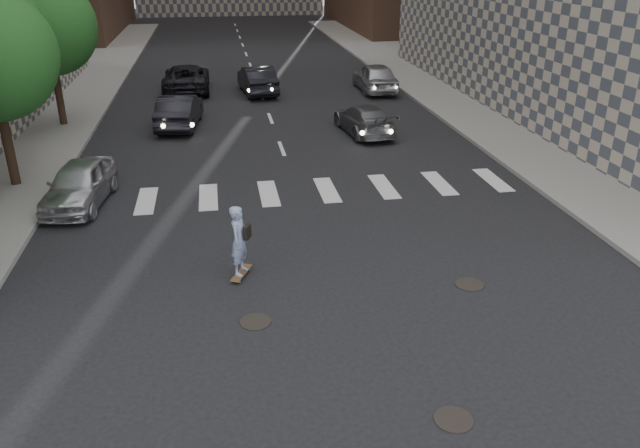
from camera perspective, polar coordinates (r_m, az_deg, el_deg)
The scene contains 13 objects.
ground at distance 13.26m, azimuth 3.28°, elevation -10.94°, with size 160.00×160.00×0.00m, color black.
sidewalk_right at distance 35.79m, azimuth 19.48°, elevation 10.56°, with size 13.00×80.00×0.15m, color gray.
tree_c at distance 30.65m, azimuth -23.58°, elevation 16.63°, with size 4.20×4.20×6.60m.
manhole_a at distance 11.68m, azimuth 12.10°, elevation -17.07°, with size 0.70×0.70×0.02m, color black.
manhole_b at distance 14.01m, azimuth -5.92°, elevation -8.87°, with size 0.70×0.70×0.02m, color black.
manhole_c at distance 15.79m, azimuth 13.49°, elevation -5.38°, with size 0.70×0.70×0.02m, color black.
skateboarder at distance 15.43m, azimuth -7.35°, elevation -1.49°, with size 0.66×0.96×1.90m.
silver_sedan at distance 21.27m, azimuth -21.14°, elevation 3.43°, with size 1.63×4.05×1.38m, color #BBBDC2.
traffic_car_a at distance 29.56m, azimuth -12.73°, elevation 10.07°, with size 1.59×4.56×1.50m, color black.
traffic_car_b at distance 27.92m, azimuth 4.07°, elevation 9.55°, with size 1.78×4.39×1.27m, color #5B5E63.
traffic_car_c at distance 37.24m, azimuth -12.12°, elevation 12.93°, with size 2.51×5.45×1.52m, color black.
traffic_car_d at distance 36.58m, azimuth 5.07°, elevation 13.25°, with size 1.91×4.75×1.62m, color #ADAFB4.
traffic_car_e at distance 36.02m, azimuth -5.76°, elevation 12.99°, with size 1.63×4.66×1.54m, color black.
Camera 1 is at (-2.53, -10.57, 7.59)m, focal length 35.00 mm.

